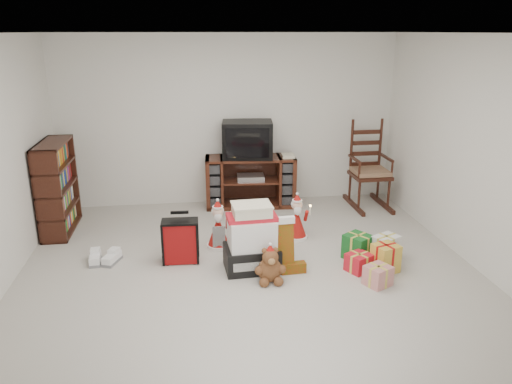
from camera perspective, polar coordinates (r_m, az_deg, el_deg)
room at (r=5.03m, az=-0.70°, el=3.33°), size 5.01×5.01×2.51m
tv_stand at (r=7.44m, az=-0.63°, el=1.22°), size 1.35×0.55×0.75m
bookshelf at (r=6.94m, az=-21.74°, el=0.34°), size 0.32×0.97×1.19m
rocking_chair at (r=7.64m, az=12.70°, el=1.82°), size 0.54×0.89×1.33m
gift_pile at (r=5.47m, az=-0.49°, el=-5.70°), size 0.61×0.46×0.74m
red_suitcase at (r=5.72m, az=-8.63°, el=-5.57°), size 0.39×0.22×0.59m
stocking at (r=5.41m, az=3.11°, el=-6.05°), size 0.31×0.14×0.64m
teddy_bear at (r=5.27m, az=1.59°, el=-8.54°), size 0.26×0.23×0.38m
santa_figurine at (r=6.32m, az=4.67°, el=-3.35°), size 0.29×0.28×0.59m
mrs_claus_figurine at (r=6.06m, az=-4.34°, el=-4.26°), size 0.30×0.28×0.61m
sneaker_pair at (r=5.98m, az=-17.02°, el=-7.28°), size 0.37×0.32×0.10m
gift_cluster at (r=5.69m, az=12.87°, el=-7.38°), size 0.74×0.84×0.25m
crt_television at (r=7.27m, az=-0.99°, el=6.03°), size 0.77×0.60×0.53m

